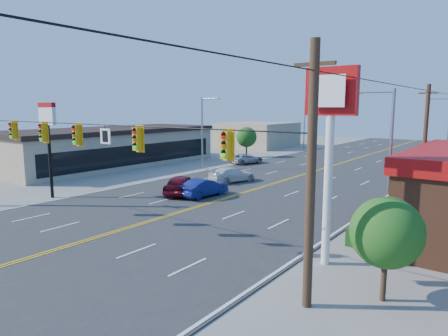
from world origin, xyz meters
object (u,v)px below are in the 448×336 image
Objects in this scene: signal_span at (90,146)px; car_magenta at (181,185)px; car_white at (232,175)px; pizza_hut_sign at (48,130)px; car_blue at (204,188)px; kfc_pylon at (330,127)px; car_silver at (247,159)px.

signal_span is 5.37× the size of car_magenta.
car_white is at bearing 101.24° from signal_span.
pizza_hut_sign is at bearing 78.70° from car_white.
pizza_hut_sign is 12.48m from car_blue.
car_blue is at bearing 124.06° from car_white.
kfc_pylon is (11.12, 4.00, 1.16)m from signal_span.
car_white is at bearing -115.98° from car_magenta.
car_blue reaches higher than car_silver.
signal_span is 5.58× the size of car_silver.
car_blue is at bearing 129.35° from car_silver.
car_magenta is (-14.70, 6.64, -5.27)m from kfc_pylon.
pizza_hut_sign is 15.92m from car_white.
car_silver is at bearing 107.79° from signal_span.
signal_span is 3.55× the size of pizza_hut_sign.
pizza_hut_sign is 1.51× the size of car_magenta.
car_silver is (-9.07, 28.28, -4.28)m from signal_span.
car_magenta is at bearing 108.61° from signal_span.
signal_span is 11.95m from car_blue.
car_silver is at bearing -44.93° from car_white.
car_magenta is 18.48m from car_silver.
car_silver is (-20.19, 24.28, -5.44)m from kfc_pylon.
pizza_hut_sign is 1.64× the size of car_blue.
pizza_hut_sign is (-10.88, 4.00, 0.30)m from signal_span.
pizza_hut_sign reaches higher than car_magenta.
kfc_pylon is at bearing 155.15° from car_blue.
pizza_hut_sign is at bearing 180.00° from kfc_pylon.
signal_span reaches higher than kfc_pylon.
car_magenta is at bearing 155.70° from kfc_pylon.
kfc_pylon is 22.02m from pizza_hut_sign.
pizza_hut_sign reaches higher than car_white.
car_silver is at bearing 129.75° from kfc_pylon.
car_white is 12.31m from car_silver.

